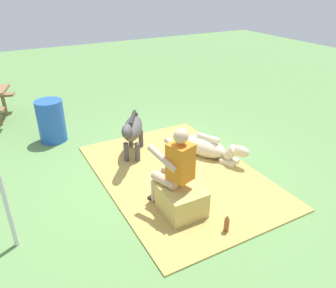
{
  "coord_description": "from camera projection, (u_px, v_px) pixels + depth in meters",
  "views": [
    {
      "loc": [
        -4.37,
        2.22,
        3.01
      ],
      "look_at": [
        -0.14,
        -0.1,
        0.55
      ],
      "focal_mm": 35.64,
      "sensor_mm": 36.0,
      "label": 1
    }
  ],
  "objects": [
    {
      "name": "pony_lying",
      "position": [
        208.0,
        148.0,
        6.08
      ],
      "size": [
        1.33,
        0.79,
        0.42
      ],
      "color": "beige",
      "rests_on": "ground"
    },
    {
      "name": "ground_plane",
      "position": [
        159.0,
        170.0,
        5.73
      ],
      "size": [
        24.0,
        24.0,
        0.0
      ],
      "primitive_type": "plane",
      "color": "#608C4C"
    },
    {
      "name": "pony_standing",
      "position": [
        132.0,
        130.0,
        5.93
      ],
      "size": [
        1.21,
        0.85,
        0.9
      ],
      "color": "#4C4747",
      "rests_on": "ground"
    },
    {
      "name": "person_seated",
      "position": [
        174.0,
        166.0,
        4.52
      ],
      "size": [
        0.72,
        0.54,
        1.28
      ],
      "color": "#D8AD8C",
      "rests_on": "ground"
    },
    {
      "name": "soda_bottle",
      "position": [
        227.0,
        224.0,
        4.3
      ],
      "size": [
        0.07,
        0.07,
        0.27
      ],
      "color": "brown",
      "rests_on": "ground"
    },
    {
      "name": "hay_bale",
      "position": [
        182.0,
        201.0,
        4.64
      ],
      "size": [
        0.6,
        0.54,
        0.4
      ],
      "primitive_type": "cube",
      "color": "tan",
      "rests_on": "ground"
    },
    {
      "name": "water_barrel",
      "position": [
        51.0,
        121.0,
        6.59
      ],
      "size": [
        0.53,
        0.53,
        0.84
      ],
      "primitive_type": "cylinder",
      "color": "blue",
      "rests_on": "ground"
    },
    {
      "name": "hay_patch",
      "position": [
        179.0,
        174.0,
        5.59
      ],
      "size": [
        3.52,
        2.43,
        0.02
      ],
      "primitive_type": "cube",
      "color": "tan",
      "rests_on": "ground"
    }
  ]
}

